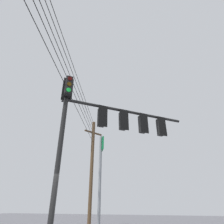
# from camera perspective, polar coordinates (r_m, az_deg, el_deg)

# --- Properties ---
(signal_mast_assembly) EXTENTS (5.27, 4.52, 6.75)m
(signal_mast_assembly) POSITION_cam_1_polar(r_m,az_deg,el_deg) (8.63, -2.68, -2.93)
(signal_mast_assembly) COLOR black
(signal_mast_assembly) RESTS_ON ground
(utility_pole_wooden) EXTENTS (1.05, 1.70, 8.50)m
(utility_pole_wooden) POSITION_cam_1_polar(r_m,az_deg,el_deg) (16.62, -6.22, -16.33)
(utility_pole_wooden) COLOR #4C3823
(utility_pole_wooden) RESTS_ON ground
(route_sign_primary) EXTENTS (0.19, 0.34, 3.10)m
(route_sign_primary) POSITION_cam_1_polar(r_m,az_deg,el_deg) (4.75, -3.68, -21.76)
(route_sign_primary) COLOR slate
(route_sign_primary) RESTS_ON ground
(overhead_wire_span) EXTENTS (5.26, 19.23, 2.52)m
(overhead_wire_span) POSITION_cam_1_polar(r_m,az_deg,el_deg) (8.72, -14.35, 14.71)
(overhead_wire_span) COLOR black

